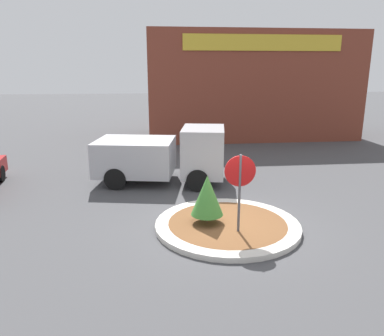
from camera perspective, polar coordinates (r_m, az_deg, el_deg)
ground_plane at (r=10.97m, az=5.39°, el=-9.01°), size 120.00×120.00×0.00m
traffic_island at (r=10.94m, az=5.40°, el=-8.65°), size 4.16×4.16×0.15m
stop_sign at (r=9.91m, az=7.31°, el=-1.84°), size 0.84×0.07×2.29m
island_shrub at (r=10.58m, az=2.33°, el=-4.16°), size 0.92×0.92×1.41m
utility_truck at (r=14.86m, az=-4.44°, el=2.00°), size 5.33×3.15×2.23m
storefront_building at (r=25.80m, az=8.59°, el=12.35°), size 13.30×6.07×6.68m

